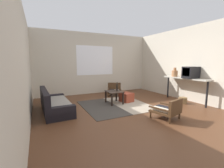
# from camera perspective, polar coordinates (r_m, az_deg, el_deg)

# --- Properties ---
(ground_plane) EXTENTS (7.80, 7.80, 0.00)m
(ground_plane) POSITION_cam_1_polar(r_m,az_deg,el_deg) (4.55, 7.32, -10.13)
(ground_plane) COLOR #56331E
(far_wall_with_window) EXTENTS (5.60, 0.13, 2.70)m
(far_wall_with_window) POSITION_cam_1_polar(r_m,az_deg,el_deg) (7.07, -6.37, 7.54)
(far_wall_with_window) COLOR beige
(far_wall_with_window) RESTS_ON ground
(side_wall_right) EXTENTS (0.12, 6.60, 2.70)m
(side_wall_right) POSITION_cam_1_polar(r_m,az_deg,el_deg) (6.38, 26.47, 6.67)
(side_wall_right) COLOR beige
(side_wall_right) RESTS_ON ground
(side_wall_left) EXTENTS (0.12, 6.60, 2.70)m
(side_wall_left) POSITION_cam_1_polar(r_m,az_deg,el_deg) (3.90, -30.16, 6.00)
(side_wall_left) COLOR beige
(side_wall_left) RESTS_ON ground
(area_rug) EXTENTS (2.10, 2.08, 0.01)m
(area_rug) POSITION_cam_1_polar(r_m,az_deg,el_deg) (5.11, 1.36, -7.95)
(area_rug) COLOR #38332D
(area_rug) RESTS_ON ground
(couch) EXTENTS (0.78, 1.78, 0.66)m
(couch) POSITION_cam_1_polar(r_m,az_deg,el_deg) (4.75, -20.83, -7.23)
(couch) COLOR black
(couch) RESTS_ON ground
(coffee_table) EXTENTS (0.50, 0.57, 0.43)m
(coffee_table) POSITION_cam_1_polar(r_m,az_deg,el_deg) (5.26, 0.82, -3.70)
(coffee_table) COLOR black
(coffee_table) RESTS_ON ground
(armchair_by_window) EXTENTS (0.74, 0.73, 0.53)m
(armchair_by_window) POSITION_cam_1_polar(r_m,az_deg,el_deg) (6.59, 0.87, -2.20)
(armchair_by_window) COLOR #472D19
(armchair_by_window) RESTS_ON ground
(armchair_striped_foreground) EXTENTS (0.70, 0.74, 0.53)m
(armchair_striped_foreground) POSITION_cam_1_polar(r_m,az_deg,el_deg) (4.12, 20.09, -8.84)
(armchair_striped_foreground) COLOR #472D19
(armchair_striped_foreground) RESTS_ON ground
(ottoman_orange) EXTENTS (0.49, 0.49, 0.32)m
(ottoman_orange) POSITION_cam_1_polar(r_m,az_deg,el_deg) (5.57, 5.42, -4.96)
(ottoman_orange) COLOR #993D28
(ottoman_orange) RESTS_ON ground
(console_shelf) EXTENTS (0.41, 1.70, 0.88)m
(console_shelf) POSITION_cam_1_polar(r_m,az_deg,el_deg) (6.02, 25.77, 1.21)
(console_shelf) COLOR #B2AD9E
(console_shelf) RESTS_ON ground
(crt_television) EXTENTS (0.50, 0.36, 0.39)m
(crt_television) POSITION_cam_1_polar(r_m,az_deg,el_deg) (5.88, 27.33, 3.86)
(crt_television) COLOR black
(crt_television) RESTS_ON console_shelf
(clay_vase) EXTENTS (0.21, 0.21, 0.34)m
(clay_vase) POSITION_cam_1_polar(r_m,az_deg,el_deg) (6.32, 22.33, 3.79)
(clay_vase) COLOR #A87047
(clay_vase) RESTS_ON console_shelf
(glass_bottle) EXTENTS (0.06, 0.06, 0.30)m
(glass_bottle) POSITION_cam_1_polar(r_m,az_deg,el_deg) (5.32, 1.90, -1.14)
(glass_bottle) COLOR black
(glass_bottle) RESTS_ON coffee_table
(wicker_basket) EXTENTS (0.29, 0.29, 0.21)m
(wicker_basket) POSITION_cam_1_polar(r_m,az_deg,el_deg) (5.90, 24.85, -5.54)
(wicker_basket) COLOR olive
(wicker_basket) RESTS_ON ground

